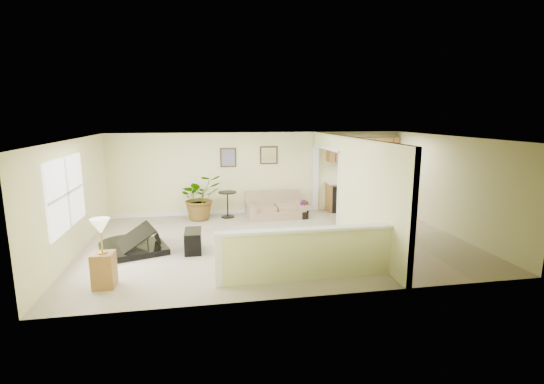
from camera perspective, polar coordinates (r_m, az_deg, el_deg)
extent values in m
plane|color=tan|center=(9.62, 0.76, -7.17)|extent=(9.00, 9.00, 0.00)
cube|color=#EDECA1|center=(12.23, -1.87, 2.78)|extent=(9.00, 0.04, 2.50)
cube|color=#EDECA1|center=(6.47, 5.81, -4.81)|extent=(9.00, 0.04, 2.50)
cube|color=#EDECA1|center=(9.56, -26.76, -0.75)|extent=(0.04, 6.00, 2.50)
cube|color=#EDECA1|center=(11.07, 24.32, 0.91)|extent=(0.04, 6.00, 2.50)
cube|color=silver|center=(9.16, 0.80, 7.86)|extent=(9.00, 6.00, 0.04)
cube|color=tan|center=(10.65, 17.74, -5.88)|extent=(2.70, 6.00, 0.01)
cube|color=#EDECA1|center=(8.72, 14.00, -0.93)|extent=(0.12, 3.60, 2.50)
cube|color=#EDECA1|center=(11.34, 8.12, 7.36)|extent=(0.12, 2.35, 0.40)
cube|color=#EDECA1|center=(7.38, 5.33, -9.08)|extent=(3.30, 0.12, 0.95)
cube|color=white|center=(7.23, 5.40, -5.43)|extent=(3.40, 0.22, 0.05)
cube|color=white|center=(7.14, -7.74, -9.65)|extent=(0.14, 0.14, 1.00)
cube|color=white|center=(9.05, -27.66, -0.15)|extent=(0.05, 2.15, 1.45)
cube|color=#362713|center=(12.04, -6.36, 4.98)|extent=(0.48, 0.03, 0.58)
cube|color=#89576D|center=(12.02, -6.36, 4.97)|extent=(0.40, 0.01, 0.50)
cube|color=#362713|center=(12.18, -0.47, 5.36)|extent=(0.55, 0.03, 0.55)
cube|color=white|center=(12.16, -0.45, 5.35)|extent=(0.46, 0.01, 0.46)
cube|color=olive|center=(12.97, 12.93, -0.61)|extent=(2.30, 0.60, 0.90)
cube|color=beige|center=(12.88, 13.02, 1.44)|extent=(2.36, 0.65, 0.04)
cube|color=black|center=(12.68, 9.61, -0.84)|extent=(0.60, 0.60, 0.84)
cube|color=olive|center=(12.87, 13.02, 6.05)|extent=(2.30, 0.35, 0.75)
cube|color=black|center=(9.22, -19.51, -4.13)|extent=(1.61, 1.50, 0.27)
cylinder|color=black|center=(9.72, -19.84, -3.39)|extent=(1.12, 1.12, 0.27)
cube|color=white|center=(9.13, -14.67, -4.23)|extent=(0.48, 0.92, 0.02)
cube|color=black|center=(9.26, -20.07, -2.54)|extent=(1.31, 1.32, 0.61)
cube|color=black|center=(9.06, -11.33, -6.98)|extent=(0.38, 0.73, 0.48)
cube|color=#9F8765|center=(11.81, 0.46, -2.52)|extent=(1.73, 1.03, 0.47)
cube|color=#9F8765|center=(12.06, 0.15, 0.12)|extent=(1.70, 0.30, 0.50)
cube|color=#9F8765|center=(11.63, -3.14, -1.10)|extent=(0.25, 0.97, 0.18)
cube|color=#9F8765|center=(11.90, 3.98, -0.84)|extent=(0.25, 0.97, 0.18)
cylinder|color=black|center=(11.91, -6.41, -3.57)|extent=(0.39, 0.39, 0.03)
cylinder|color=black|center=(11.82, -6.45, -1.83)|extent=(0.04, 0.04, 0.75)
cylinder|color=black|center=(11.74, -6.49, -0.04)|extent=(0.54, 0.54, 0.03)
cylinder|color=black|center=(11.79, -10.28, -3.25)|extent=(0.38, 0.38, 0.27)
imported|color=#19541A|center=(11.67, -10.37, -0.71)|extent=(1.50, 1.41, 1.33)
cylinder|color=black|center=(11.71, 4.63, -3.36)|extent=(0.29, 0.29, 0.20)
imported|color=#19541A|center=(11.67, 4.65, -2.52)|extent=(0.33, 0.33, 0.56)
cube|color=olive|center=(7.70, -23.15, -10.35)|extent=(0.39, 0.39, 0.63)
cylinder|color=#B5933C|center=(7.59, -23.33, -8.05)|extent=(0.17, 0.17, 0.02)
cylinder|color=#B5933C|center=(7.53, -23.46, -6.52)|extent=(0.03, 0.03, 0.42)
cone|color=beige|center=(7.46, -23.61, -4.59)|extent=(0.34, 0.34, 0.27)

